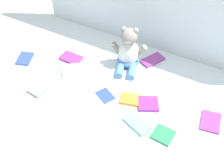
{
  "coord_description": "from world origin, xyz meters",
  "views": [
    {
      "loc": [
        0.48,
        -1.02,
        1.18
      ],
      "look_at": [
        -0.02,
        -0.1,
        0.1
      ],
      "focal_mm": 48.26,
      "sensor_mm": 36.0,
      "label": 1
    }
  ],
  "objects": [
    {
      "name": "book_case_0",
      "position": [
        0.06,
        0.27,
        0.01
      ],
      "size": [
        0.13,
        0.15,
        0.02
      ],
      "primitive_type": "cube",
      "rotation": [
        0.0,
        0.0,
        5.82
      ],
      "color": "#963C90",
      "rests_on": "ground_plane"
    },
    {
      "name": "ground_plane",
      "position": [
        0.0,
        0.0,
        0.0
      ],
      "size": [
        3.2,
        3.2,
        0.0
      ],
      "primitive_type": "plane",
      "color": "silver"
    },
    {
      "name": "book_case_7",
      "position": [
        -0.39,
        -0.22,
        0.01
      ],
      "size": [
        0.1,
        0.13,
        0.02
      ],
      "primitive_type": "cube",
      "rotation": [
        0.0,
        0.0,
        6.16
      ],
      "color": "#909C97",
      "rests_on": "ground_plane"
    },
    {
      "name": "book_case_2",
      "position": [
        0.31,
        -0.2,
        0.01
      ],
      "size": [
        0.1,
        0.1,
        0.01
      ],
      "primitive_type": "cube",
      "rotation": [
        0.0,
        0.0,
        1.49
      ],
      "color": "#2D9059",
      "rests_on": "ground_plane"
    },
    {
      "name": "book_case_5",
      "position": [
        0.17,
        -0.2,
        0.01
      ],
      "size": [
        0.15,
        0.11,
        0.02
      ],
      "primitive_type": "cube",
      "rotation": [
        0.0,
        0.0,
        1.2
      ],
      "color": "#7BC0D7",
      "rests_on": "ground_plane"
    },
    {
      "name": "book_case_9",
      "position": [
        0.17,
        -0.06,
        0.01
      ],
      "size": [
        0.13,
        0.13,
        0.02
      ],
      "primitive_type": "cube",
      "rotation": [
        0.0,
        0.0,
        5.18
      ],
      "color": "purple",
      "rests_on": "ground_plane"
    },
    {
      "name": "book_case_1",
      "position": [
        -0.32,
        -0.03,
        0.01
      ],
      "size": [
        0.13,
        0.12,
        0.02
      ],
      "primitive_type": "cube",
      "rotation": [
        0.0,
        0.0,
        5.37
      ],
      "color": "white",
      "rests_on": "ground_plane"
    },
    {
      "name": "book_case_4",
      "position": [
        -0.37,
        0.05,
        0.01
      ],
      "size": [
        0.13,
        0.08,
        0.02
      ],
      "primitive_type": "cube",
      "rotation": [
        0.0,
        0.0,
        1.54
      ],
      "color": "#983492",
      "rests_on": "ground_plane"
    },
    {
      "name": "teddy_bear",
      "position": [
        -0.06,
        0.17,
        0.09
      ],
      "size": [
        0.21,
        0.21,
        0.25
      ],
      "rotation": [
        0.0,
        0.0,
        0.3
      ],
      "color": "white",
      "rests_on": "ground_plane"
    },
    {
      "name": "book_case_10",
      "position": [
        -0.61,
        -0.08,
        0.01
      ],
      "size": [
        0.11,
        0.13,
        0.01
      ],
      "primitive_type": "cube",
      "rotation": [
        0.0,
        0.0,
        3.48
      ],
      "color": "#364EBE",
      "rests_on": "ground_plane"
    },
    {
      "name": "book_case_6",
      "position": [
        0.08,
        -0.07,
        0.01
      ],
      "size": [
        0.12,
        0.1,
        0.02
      ],
      "primitive_type": "cube",
      "rotation": [
        0.0,
        0.0,
        4.97
      ],
      "color": "orange",
      "rests_on": "ground_plane"
    },
    {
      "name": "book_case_3",
      "position": [
        0.48,
        -0.02,
        0.01
      ],
      "size": [
        0.11,
        0.14,
        0.01
      ],
      "primitive_type": "cube",
      "rotation": [
        0.0,
        0.0,
        3.3
      ],
      "color": "#9A3A98",
      "rests_on": "ground_plane"
    },
    {
      "name": "book_case_8",
      "position": [
        -0.05,
        -0.11,
        0.0
      ],
      "size": [
        0.12,
        0.11,
        0.01
      ],
      "primitive_type": "cube",
      "rotation": [
        0.0,
        0.0,
        4.21
      ],
      "color": "#324DB8",
      "rests_on": "ground_plane"
    }
  ]
}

